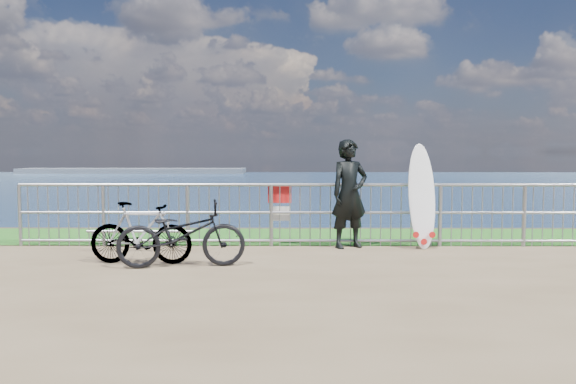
{
  "coord_description": "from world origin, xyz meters",
  "views": [
    {
      "loc": [
        -0.14,
        -8.33,
        1.68
      ],
      "look_at": [
        -0.2,
        1.2,
        1.0
      ],
      "focal_mm": 35.0,
      "sensor_mm": 36.0,
      "label": 1
    }
  ],
  "objects_px": {
    "surfer": "(349,194)",
    "bicycle_near": "(181,234)",
    "surfboard": "(422,200)",
    "bicycle_far": "(141,233)"
  },
  "relations": [
    {
      "from": "surfboard",
      "to": "surfer",
      "type": "bearing_deg",
      "value": 179.43
    },
    {
      "from": "surfer",
      "to": "bicycle_near",
      "type": "bearing_deg",
      "value": -170.79
    },
    {
      "from": "surfboard",
      "to": "bicycle_near",
      "type": "xyz_separation_m",
      "value": [
        -3.89,
        -1.67,
        -0.36
      ]
    },
    {
      "from": "bicycle_far",
      "to": "bicycle_near",
      "type": "bearing_deg",
      "value": -105.61
    },
    {
      "from": "surfer",
      "to": "surfboard",
      "type": "distance_m",
      "value": 1.27
    },
    {
      "from": "bicycle_near",
      "to": "bicycle_far",
      "type": "relative_size",
      "value": 1.19
    },
    {
      "from": "surfer",
      "to": "bicycle_near",
      "type": "relative_size",
      "value": 1.03
    },
    {
      "from": "surfboard",
      "to": "bicycle_far",
      "type": "relative_size",
      "value": 1.18
    },
    {
      "from": "surfboard",
      "to": "bicycle_near",
      "type": "distance_m",
      "value": 4.25
    },
    {
      "from": "surfboard",
      "to": "bicycle_near",
      "type": "relative_size",
      "value": 1.0
    }
  ]
}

